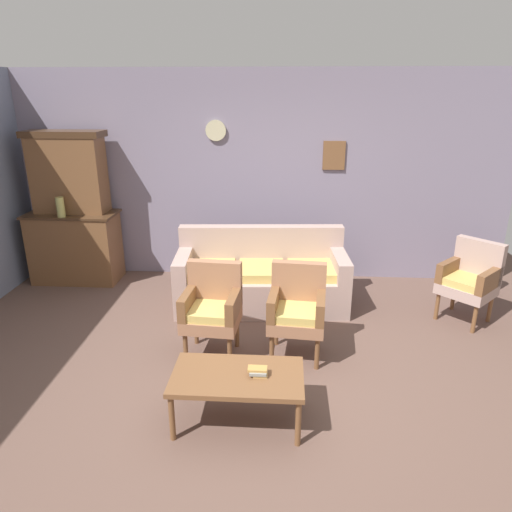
{
  "coord_description": "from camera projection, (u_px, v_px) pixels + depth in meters",
  "views": [
    {
      "loc": [
        0.3,
        -3.48,
        2.46
      ],
      "look_at": [
        0.01,
        0.98,
        0.85
      ],
      "focal_mm": 32.86,
      "sensor_mm": 36.0,
      "label": 1
    }
  ],
  "objects": [
    {
      "name": "side_cabinet",
      "position": [
        76.0,
        247.0,
        6.22
      ],
      "size": [
        1.16,
        0.55,
        0.93
      ],
      "color": "brown",
      "rests_on": "ground"
    },
    {
      "name": "armchair_by_doorway",
      "position": [
        212.0,
        306.0,
        4.46
      ],
      "size": [
        0.56,
        0.53,
        0.9
      ],
      "color": "#9E6B4C",
      "rests_on": "ground"
    },
    {
      "name": "cabinet_upper_hutch",
      "position": [
        68.0,
        172.0,
        5.96
      ],
      "size": [
        0.99,
        0.38,
        1.03
      ],
      "color": "brown",
      "rests_on": "side_cabinet"
    },
    {
      "name": "book_stack_on_table",
      "position": [
        259.0,
        372.0,
        3.51
      ],
      "size": [
        0.15,
        0.1,
        0.06
      ],
      "color": "tan",
      "rests_on": "coffee_table"
    },
    {
      "name": "wingback_chair_by_fireplace",
      "position": [
        470.0,
        278.0,
        5.12
      ],
      "size": [
        0.71,
        0.71,
        0.9
      ],
      "color": "tan",
      "rests_on": "ground"
    },
    {
      "name": "floor_vase_by_wall",
      "position": [
        488.0,
        269.0,
        5.85
      ],
      "size": [
        0.18,
        0.18,
        0.66
      ],
      "primitive_type": "cylinder",
      "color": "#6D4F5F",
      "rests_on": "ground"
    },
    {
      "name": "floral_couch",
      "position": [
        261.0,
        279.0,
        5.53
      ],
      "size": [
        2.02,
        0.93,
        0.9
      ],
      "color": "tan",
      "rests_on": "ground"
    },
    {
      "name": "ground_plane",
      "position": [
        248.0,
        385.0,
        4.12
      ],
      "size": [
        7.68,
        7.68,
        0.0
      ],
      "primitive_type": "plane",
      "color": "brown"
    },
    {
      "name": "armchair_row_middle",
      "position": [
        297.0,
        307.0,
        4.44
      ],
      "size": [
        0.56,
        0.53,
        0.9
      ],
      "color": "#9E6B4C",
      "rests_on": "ground"
    },
    {
      "name": "vase_on_cabinet",
      "position": [
        60.0,
        207.0,
        5.84
      ],
      "size": [
        0.1,
        0.1,
        0.25
      ],
      "primitive_type": "cylinder",
      "color": "tan",
      "rests_on": "side_cabinet"
    },
    {
      "name": "wall_back_with_decor",
      "position": [
        263.0,
        177.0,
        6.13
      ],
      "size": [
        6.4,
        0.09,
        2.7
      ],
      "color": "gray",
      "rests_on": "ground"
    },
    {
      "name": "coffee_table",
      "position": [
        238.0,
        379.0,
        3.55
      ],
      "size": [
        1.0,
        0.56,
        0.42
      ],
      "color": "brown",
      "rests_on": "ground"
    }
  ]
}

